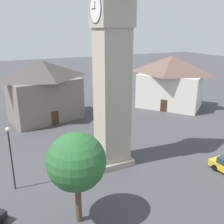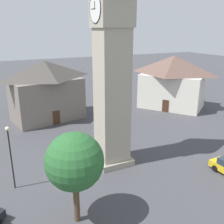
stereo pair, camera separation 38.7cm
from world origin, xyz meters
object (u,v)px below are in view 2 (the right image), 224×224
object	(u,v)px
pedestrian	(110,133)
lamp_post	(10,149)
building_shop_left	(173,81)
building_corner_back	(46,90)
clock_tower	(112,21)
car_blue_kerb	(109,122)
tree	(75,162)

from	to	relation	value
pedestrian	lamp_post	size ratio (longest dim) A/B	0.29
building_shop_left	building_corner_back	bearing A→B (deg)	81.82
building_shop_left	lamp_post	world-z (taller)	building_shop_left
clock_tower	lamp_post	distance (m)	14.21
car_blue_kerb	pedestrian	distance (m)	4.68
building_corner_back	lamp_post	bearing A→B (deg)	158.04
building_shop_left	car_blue_kerb	bearing A→B (deg)	105.79
pedestrian	building_corner_back	distance (m)	13.08
tree	lamp_post	size ratio (longest dim) A/B	1.19
building_shop_left	lamp_post	bearing A→B (deg)	116.20
car_blue_kerb	building_corner_back	bearing A→B (deg)	44.34
car_blue_kerb	lamp_post	world-z (taller)	lamp_post
pedestrian	tree	world-z (taller)	tree
pedestrian	building_corner_back	size ratio (longest dim) A/B	0.15
pedestrian	building_shop_left	xyz separation A→B (m)	(8.38, -16.23, 3.63)
car_blue_kerb	lamp_post	size ratio (longest dim) A/B	0.72
clock_tower	car_blue_kerb	xyz separation A→B (m)	(9.36, -4.03, -13.32)
tree	clock_tower	bearing A→B (deg)	-42.37
car_blue_kerb	lamp_post	distance (m)	17.25
clock_tower	building_shop_left	bearing A→B (deg)	-53.92
pedestrian	tree	xyz separation A→B (m)	(-11.79, 8.36, 3.82)
car_blue_kerb	pedestrian	bearing A→B (deg)	157.13
tree	building_corner_back	size ratio (longest dim) A/B	0.60
clock_tower	lamp_post	xyz separation A→B (m)	(-0.46, 9.81, -10.27)
clock_tower	building_corner_back	distance (m)	19.27
clock_tower	building_shop_left	distance (m)	24.70
pedestrian	car_blue_kerb	bearing A→B (deg)	-22.87
building_shop_left	building_corner_back	xyz separation A→B (m)	(3.08, 21.41, -0.03)
lamp_post	building_shop_left	bearing A→B (deg)	-63.80
clock_tower	tree	world-z (taller)	clock_tower
car_blue_kerb	lamp_post	xyz separation A→B (m)	(-9.83, 13.84, 3.05)
clock_tower	tree	xyz separation A→B (m)	(-6.73, 6.14, -9.26)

